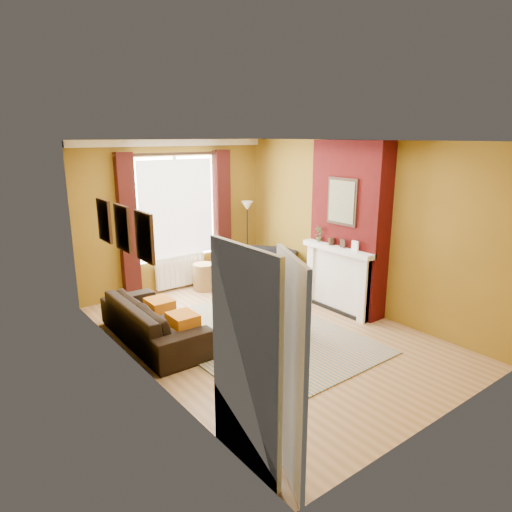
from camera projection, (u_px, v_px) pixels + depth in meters
name	position (u px, v px, depth m)	size (l,w,h in m)	color
ground	(266.00, 334.00, 6.82)	(5.50, 5.50, 0.00)	olive
room_walls	(288.00, 235.00, 7.05)	(3.82, 5.54, 2.83)	olive
striped_rug	(260.00, 335.00, 6.74)	(2.42, 3.31, 0.02)	#306884
sofa	(154.00, 320.00, 6.52)	(2.12, 0.83, 0.62)	black
armchair	(270.00, 271.00, 8.71)	(1.10, 0.96, 0.72)	black
coffee_table	(261.00, 305.00, 6.91)	(0.79, 1.34, 0.42)	tan
wicker_stool	(204.00, 277.00, 8.70)	(0.47, 0.47, 0.51)	olive
floor_lamp	(247.00, 218.00, 9.17)	(0.29, 0.29, 1.59)	black
book_a	(273.00, 307.00, 6.66)	(0.23, 0.30, 0.03)	#999999
book_b	(240.00, 295.00, 7.18)	(0.22, 0.30, 0.02)	#999999
mug	(276.00, 297.00, 6.98)	(0.10, 0.10, 0.09)	#999999
tv_remote	(250.00, 302.00, 6.87)	(0.08, 0.16, 0.02)	#242426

